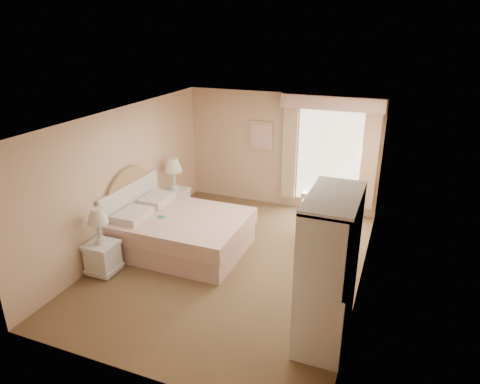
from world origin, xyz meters
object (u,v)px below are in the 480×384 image
at_px(armoire, 328,281).
at_px(round_table, 318,213).
at_px(nightstand_near, 102,250).
at_px(bed, 177,230).
at_px(cafe_chair, 323,203).
at_px(nightstand_far, 175,196).

bearing_deg(armoire, round_table, 103.66).
bearing_deg(nightstand_near, armoire, -3.06).
distance_m(bed, cafe_chair, 2.84).
distance_m(bed, armoire, 3.26).
bearing_deg(bed, armoire, -24.77).
height_order(bed, cafe_chair, bed).
relative_size(bed, armoire, 1.12).
bearing_deg(bed, nightstand_near, -122.10).
distance_m(bed, nightstand_near, 1.37).
relative_size(nightstand_near, round_table, 1.69).
height_order(nightstand_far, round_table, nightstand_far).
relative_size(round_table, cafe_chair, 0.67).
bearing_deg(nightstand_far, round_table, 5.76).
bearing_deg(round_table, bed, -145.92).
height_order(round_table, cafe_chair, cafe_chair).
relative_size(nightstand_near, cafe_chair, 1.13).
height_order(round_table, armoire, armoire).
relative_size(nightstand_far, armoire, 0.64).
height_order(bed, round_table, bed).
bearing_deg(nightstand_far, nightstand_near, -90.00).
distance_m(nightstand_far, armoire, 4.48).
height_order(nightstand_near, armoire, armoire).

